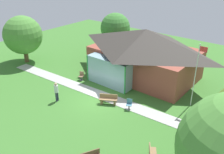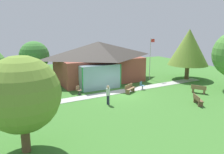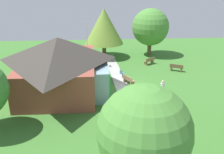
{
  "view_description": "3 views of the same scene",
  "coord_description": "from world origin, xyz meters",
  "px_view_note": "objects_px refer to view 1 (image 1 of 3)",
  "views": [
    {
      "loc": [
        12.25,
        -13.46,
        11.02
      ],
      "look_at": [
        -0.55,
        2.58,
        1.09
      ],
      "focal_mm": 39.62,
      "sensor_mm": 36.0,
      "label": 1
    },
    {
      "loc": [
        -11.31,
        -19.81,
        6.84
      ],
      "look_at": [
        0.33,
        2.87,
        1.18
      ],
      "focal_mm": 37.48,
      "sensor_mm": 36.0,
      "label": 2
    },
    {
      "loc": [
        -21.7,
        3.49,
        9.35
      ],
      "look_at": [
        -0.53,
        1.89,
        1.35
      ],
      "focal_mm": 40.0,
      "sensor_mm": 36.0,
      "label": 3
    }
  ],
  "objects_px": {
    "patio_chair_west": "(81,76)",
    "flagpole": "(196,73)",
    "visitor_strolling_lawn": "(56,90)",
    "tree_west_hedge": "(23,35)",
    "tree_behind_pavilion_left": "(115,28)",
    "bench_rear_near_path": "(108,99)",
    "pavilion": "(144,53)",
    "patio_chair_lawn_spare": "(129,104)"
  },
  "relations": [
    {
      "from": "patio_chair_west",
      "to": "flagpole",
      "type": "bearing_deg",
      "value": 169.87
    },
    {
      "from": "visitor_strolling_lawn",
      "to": "tree_west_hedge",
      "type": "xyz_separation_m",
      "value": [
        -9.68,
        3.58,
        2.19
      ]
    },
    {
      "from": "visitor_strolling_lawn",
      "to": "tree_behind_pavilion_left",
      "type": "height_order",
      "value": "tree_behind_pavilion_left"
    },
    {
      "from": "flagpole",
      "to": "bench_rear_near_path",
      "type": "bearing_deg",
      "value": -143.52
    },
    {
      "from": "bench_rear_near_path",
      "to": "visitor_strolling_lawn",
      "type": "distance_m",
      "value": 4.42
    },
    {
      "from": "tree_west_hedge",
      "to": "pavilion",
      "type": "bearing_deg",
      "value": 22.24
    },
    {
      "from": "flagpole",
      "to": "bench_rear_near_path",
      "type": "relative_size",
      "value": 3.49
    },
    {
      "from": "flagpole",
      "to": "bench_rear_near_path",
      "type": "distance_m",
      "value": 7.3
    },
    {
      "from": "pavilion",
      "to": "flagpole",
      "type": "height_order",
      "value": "flagpole"
    },
    {
      "from": "pavilion",
      "to": "tree_behind_pavilion_left",
      "type": "height_order",
      "value": "tree_behind_pavilion_left"
    },
    {
      "from": "tree_west_hedge",
      "to": "patio_chair_lawn_spare",
      "type": "bearing_deg",
      "value": -2.93
    },
    {
      "from": "flagpole",
      "to": "patio_chair_west",
      "type": "bearing_deg",
      "value": -167.67
    },
    {
      "from": "pavilion",
      "to": "tree_behind_pavilion_left",
      "type": "distance_m",
      "value": 8.2
    },
    {
      "from": "bench_rear_near_path",
      "to": "tree_behind_pavilion_left",
      "type": "xyz_separation_m",
      "value": [
        -7.63,
        10.72,
        2.62
      ]
    },
    {
      "from": "visitor_strolling_lawn",
      "to": "tree_west_hedge",
      "type": "relative_size",
      "value": 0.32
    },
    {
      "from": "flagpole",
      "to": "visitor_strolling_lawn",
      "type": "bearing_deg",
      "value": -144.93
    },
    {
      "from": "bench_rear_near_path",
      "to": "visitor_strolling_lawn",
      "type": "bearing_deg",
      "value": 3.01
    },
    {
      "from": "pavilion",
      "to": "tree_west_hedge",
      "type": "distance_m",
      "value": 13.7
    },
    {
      "from": "pavilion",
      "to": "patio_chair_west",
      "type": "distance_m",
      "value": 6.61
    },
    {
      "from": "bench_rear_near_path",
      "to": "tree_behind_pavilion_left",
      "type": "bearing_deg",
      "value": -84.41
    },
    {
      "from": "bench_rear_near_path",
      "to": "tree_west_hedge",
      "type": "height_order",
      "value": "tree_west_hedge"
    },
    {
      "from": "flagpole",
      "to": "patio_chair_lawn_spare",
      "type": "bearing_deg",
      "value": -135.41
    },
    {
      "from": "tree_behind_pavilion_left",
      "to": "tree_west_hedge",
      "type": "height_order",
      "value": "tree_west_hedge"
    },
    {
      "from": "bench_rear_near_path",
      "to": "tree_west_hedge",
      "type": "xyz_separation_m",
      "value": [
        -13.35,
        1.21,
        2.81
      ]
    },
    {
      "from": "bench_rear_near_path",
      "to": "visitor_strolling_lawn",
      "type": "xyz_separation_m",
      "value": [
        -3.67,
        -2.37,
        0.62
      ]
    },
    {
      "from": "visitor_strolling_lawn",
      "to": "tree_behind_pavilion_left",
      "type": "distance_m",
      "value": 13.82
    },
    {
      "from": "flagpole",
      "to": "visitor_strolling_lawn",
      "type": "relative_size",
      "value": 3.05
    },
    {
      "from": "pavilion",
      "to": "tree_west_hedge",
      "type": "relative_size",
      "value": 2.04
    },
    {
      "from": "pavilion",
      "to": "visitor_strolling_lawn",
      "type": "xyz_separation_m",
      "value": [
        -2.99,
        -8.76,
        -1.51
      ]
    },
    {
      "from": "pavilion",
      "to": "visitor_strolling_lawn",
      "type": "height_order",
      "value": "pavilion"
    },
    {
      "from": "flagpole",
      "to": "pavilion",
      "type": "bearing_deg",
      "value": 159.47
    },
    {
      "from": "tree_west_hedge",
      "to": "patio_chair_west",
      "type": "bearing_deg",
      "value": 3.95
    },
    {
      "from": "patio_chair_west",
      "to": "tree_behind_pavilion_left",
      "type": "height_order",
      "value": "tree_behind_pavilion_left"
    },
    {
      "from": "patio_chair_west",
      "to": "visitor_strolling_lawn",
      "type": "height_order",
      "value": "visitor_strolling_lawn"
    },
    {
      "from": "patio_chair_lawn_spare",
      "to": "tree_behind_pavilion_left",
      "type": "distance_m",
      "value": 14.21
    },
    {
      "from": "bench_rear_near_path",
      "to": "tree_behind_pavilion_left",
      "type": "height_order",
      "value": "tree_behind_pavilion_left"
    },
    {
      "from": "pavilion",
      "to": "tree_behind_pavilion_left",
      "type": "xyz_separation_m",
      "value": [
        -6.95,
        4.33,
        0.49
      ]
    },
    {
      "from": "patio_chair_west",
      "to": "tree_west_hedge",
      "type": "xyz_separation_m",
      "value": [
        -8.42,
        -0.58,
        2.79
      ]
    },
    {
      "from": "visitor_strolling_lawn",
      "to": "tree_behind_pavilion_left",
      "type": "xyz_separation_m",
      "value": [
        -3.96,
        13.09,
        2.0
      ]
    },
    {
      "from": "pavilion",
      "to": "visitor_strolling_lawn",
      "type": "relative_size",
      "value": 6.3
    },
    {
      "from": "patio_chair_lawn_spare",
      "to": "tree_west_hedge",
      "type": "height_order",
      "value": "tree_west_hedge"
    },
    {
      "from": "patio_chair_lawn_spare",
      "to": "tree_behind_pavilion_left",
      "type": "height_order",
      "value": "tree_behind_pavilion_left"
    }
  ]
}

